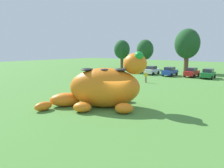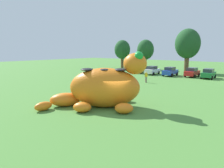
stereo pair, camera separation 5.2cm
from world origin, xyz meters
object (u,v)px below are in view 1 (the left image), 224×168
Objects in this scene: car_black at (140,69)px; car_green at (208,74)px; car_blue at (170,71)px; giant_inflatable_creature at (105,87)px; car_white at (152,70)px; car_red at (192,72)px; spectator_near_inflatable at (146,77)px.

car_black is 1.03× the size of car_green.
car_blue is at bearing -5.78° from car_black.
car_black is 7.28m from car_blue.
car_green is (1.95, 25.47, -0.93)m from giant_inflatable_creature.
giant_inflatable_creature is 2.02× the size of car_blue.
car_black is 3.48m from car_white.
spectator_near_inflatable is at bearing -105.72° from car_red.
spectator_near_inflatable is at bearing -54.25° from car_black.
car_blue is 2.42× the size of spectator_near_inflatable.
giant_inflatable_creature reaches higher than car_green.
car_green reaches higher than spectator_near_inflatable.
car_blue is at bearing 93.28° from spectator_near_inflatable.
car_white is 11.03m from spectator_near_inflatable.
car_red is 11.78m from spectator_near_inflatable.
giant_inflatable_creature reaches higher than car_white.
car_green is at bearing 4.60° from car_white.
car_black and car_green have the same top height.
car_blue is at bearing 0.39° from car_white.
car_red is at bearing 74.28° from spectator_near_inflatable.
giant_inflatable_creature is at bearing -64.61° from car_black.
car_blue reaches higher than spectator_near_inflatable.
car_blue is 10.15m from spectator_near_inflatable.
car_red is (7.61, 1.23, 0.00)m from car_white.
car_black is at bearing 174.22° from car_blue.
giant_inflatable_creature reaches higher than car_blue.
car_black is 13.99m from car_green.
car_black is 11.02m from car_red.
car_red is 2.40× the size of spectator_near_inflatable.
car_black is (-12.04, 25.38, -0.93)m from giant_inflatable_creature.
car_green is (10.60, 0.85, 0.00)m from car_white.
car_white is 10.63m from car_green.
car_white is 1.02× the size of car_red.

